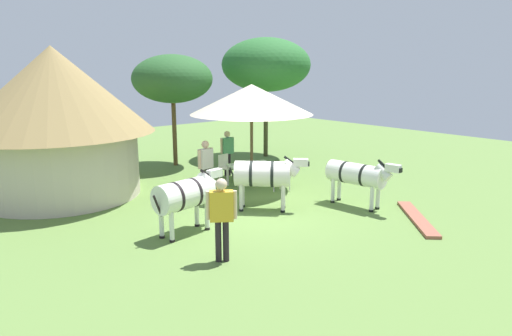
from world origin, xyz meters
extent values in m
plane|color=#5C7D3C|center=(0.00, 0.00, 0.00)|extent=(36.00, 36.00, 0.00)
cylinder|color=beige|center=(-3.63, 5.06, 0.98)|extent=(4.62, 4.62, 1.96)
cone|color=olive|center=(-3.63, 5.06, 3.23)|extent=(5.74, 5.74, 2.55)
cylinder|color=brown|center=(1.54, 2.16, 1.20)|extent=(0.10, 0.10, 2.40)
cone|color=beige|center=(1.54, 2.16, 2.88)|extent=(3.97, 3.97, 0.96)
cube|color=silver|center=(1.54, 2.16, 0.72)|extent=(1.62, 1.24, 0.04)
cylinder|color=silver|center=(0.96, 2.71, 0.35)|extent=(0.06, 0.06, 0.70)
cylinder|color=silver|center=(2.28, 2.45, 0.35)|extent=(0.06, 0.06, 0.70)
cylinder|color=silver|center=(0.80, 1.87, 0.35)|extent=(0.06, 0.06, 0.70)
cylinder|color=silver|center=(2.12, 1.61, 0.35)|extent=(0.06, 0.06, 0.70)
cube|color=white|center=(1.83, 1.01, 0.45)|extent=(0.53, 0.52, 0.04)
cube|color=white|center=(1.88, 0.83, 0.68)|extent=(0.44, 0.15, 0.45)
cylinder|color=white|center=(1.61, 1.14, 0.23)|extent=(0.04, 0.04, 0.45)
cylinder|color=white|center=(1.97, 1.24, 0.23)|extent=(0.04, 0.04, 0.45)
cylinder|color=white|center=(1.70, 0.79, 0.23)|extent=(0.04, 0.04, 0.45)
cylinder|color=white|center=(2.06, 0.89, 0.23)|extent=(0.04, 0.04, 0.45)
cube|color=white|center=(1.40, 3.33, 0.45)|extent=(0.49, 0.47, 0.04)
cube|color=white|center=(1.37, 3.52, 0.68)|extent=(0.44, 0.09, 0.45)
cylinder|color=white|center=(1.61, 3.18, 0.23)|extent=(0.04, 0.04, 0.45)
cylinder|color=white|center=(1.23, 3.13, 0.23)|extent=(0.04, 0.04, 0.45)
cylinder|color=white|center=(1.56, 3.53, 0.23)|extent=(0.04, 0.04, 0.45)
cylinder|color=white|center=(1.19, 3.49, 0.23)|extent=(0.04, 0.04, 0.45)
cylinder|color=black|center=(1.74, 3.87, 0.41)|extent=(0.12, 0.12, 0.82)
cylinder|color=black|center=(1.88, 3.86, 0.41)|extent=(0.12, 0.12, 0.82)
cube|color=#478F60|center=(1.81, 3.86, 1.11)|extent=(0.45, 0.21, 0.58)
cylinder|color=beige|center=(1.56, 3.87, 1.13)|extent=(0.09, 0.09, 0.55)
cylinder|color=beige|center=(2.06, 3.86, 1.13)|extent=(0.09, 0.09, 0.55)
sphere|color=beige|center=(1.81, 3.86, 1.53)|extent=(0.22, 0.22, 0.22)
cylinder|color=#262521|center=(-0.16, 2.24, 0.43)|extent=(0.12, 0.12, 0.86)
cylinder|color=#262521|center=(-0.31, 2.21, 0.43)|extent=(0.12, 0.12, 0.86)
cube|color=silver|center=(-0.24, 2.22, 1.16)|extent=(0.49, 0.30, 0.61)
cylinder|color=#DCAD91|center=(0.02, 2.27, 1.18)|extent=(0.09, 0.09, 0.57)
cylinder|color=#DCAD91|center=(-0.49, 2.17, 1.18)|extent=(0.09, 0.09, 0.57)
sphere|color=#DCAD91|center=(-0.24, 2.22, 1.60)|extent=(0.23, 0.23, 0.23)
cylinder|color=black|center=(-2.84, -2.05, 0.44)|extent=(0.13, 0.13, 0.87)
cylinder|color=black|center=(-2.71, -2.14, 0.44)|extent=(0.13, 0.13, 0.87)
cube|color=gold|center=(-2.78, -2.09, 1.18)|extent=(0.51, 0.45, 0.62)
cylinder|color=beige|center=(-3.00, -1.94, 1.20)|extent=(0.09, 0.09, 0.58)
cylinder|color=beige|center=(-2.56, -2.25, 1.20)|extent=(0.09, 0.09, 0.58)
sphere|color=beige|center=(-2.78, -2.09, 1.63)|extent=(0.24, 0.24, 0.24)
cylinder|color=silver|center=(0.13, 0.00, 1.02)|extent=(1.56, 1.57, 0.70)
cylinder|color=black|center=(-0.08, 0.21, 1.02)|extent=(0.56, 0.56, 0.72)
cylinder|color=black|center=(0.32, -0.20, 1.02)|extent=(0.56, 0.56, 0.72)
cylinder|color=silver|center=(0.67, -0.54, 1.20)|extent=(0.61, 0.61, 0.52)
cube|color=silver|center=(0.86, -0.74, 1.36)|extent=(0.41, 0.41, 0.20)
cube|color=black|center=(0.99, -0.87, 1.33)|extent=(0.17, 0.17, 0.12)
cube|color=black|center=(0.67, -0.54, 1.40)|extent=(0.29, 0.29, 0.28)
cylinder|color=silver|center=(0.67, -0.28, 0.38)|extent=(0.11, 0.11, 0.76)
cylinder|color=black|center=(0.67, -0.28, 0.03)|extent=(0.13, 0.13, 0.06)
cylinder|color=silver|center=(0.40, -0.55, 0.38)|extent=(0.11, 0.11, 0.76)
cylinder|color=black|center=(0.40, -0.55, 0.03)|extent=(0.13, 0.13, 0.06)
cylinder|color=silver|center=(-0.14, 0.54, 0.38)|extent=(0.11, 0.11, 0.76)
cylinder|color=black|center=(-0.14, 0.54, 0.03)|extent=(0.13, 0.13, 0.06)
cylinder|color=silver|center=(-0.41, 0.27, 0.38)|extent=(0.11, 0.11, 0.76)
cylinder|color=black|center=(-0.41, 0.27, 0.03)|extent=(0.13, 0.13, 0.06)
cylinder|color=black|center=(-0.44, 0.57, 0.92)|extent=(0.20, 0.20, 0.53)
cylinder|color=silver|center=(-2.53, -0.25, 0.97)|extent=(1.51, 0.88, 0.69)
cylinder|color=black|center=(-2.81, -0.29, 0.97)|extent=(0.18, 0.71, 0.70)
cylinder|color=black|center=(-2.27, -0.21, 0.97)|extent=(0.18, 0.71, 0.70)
cylinder|color=silver|center=(-1.82, -0.14, 1.15)|extent=(0.58, 0.38, 0.51)
cube|color=silver|center=(-1.55, -0.10, 1.31)|extent=(0.42, 0.24, 0.20)
cube|color=black|center=(-1.37, -0.08, 1.28)|extent=(0.14, 0.14, 0.12)
cube|color=black|center=(-1.82, -0.14, 1.35)|extent=(0.37, 0.09, 0.28)
cylinder|color=silver|center=(-2.02, 0.02, 0.36)|extent=(0.11, 0.11, 0.71)
cylinder|color=black|center=(-2.02, 0.02, 0.03)|extent=(0.13, 0.13, 0.06)
cylinder|color=silver|center=(-1.96, -0.36, 0.36)|extent=(0.11, 0.11, 0.71)
cylinder|color=black|center=(-1.96, -0.36, 0.03)|extent=(0.13, 0.13, 0.06)
cylinder|color=silver|center=(-3.09, -0.14, 0.36)|extent=(0.11, 0.11, 0.71)
cylinder|color=black|center=(-3.09, -0.14, 0.03)|extent=(0.13, 0.13, 0.06)
cylinder|color=silver|center=(-3.03, -0.51, 0.36)|extent=(0.11, 0.11, 0.71)
cylinder|color=black|center=(-3.03, -0.51, 0.03)|extent=(0.13, 0.13, 0.06)
cylinder|color=black|center=(-3.28, -0.35, 0.87)|extent=(0.24, 0.08, 0.53)
cylinder|color=silver|center=(2.38, -1.44, 0.94)|extent=(0.78, 1.73, 0.60)
cylinder|color=black|center=(2.35, -1.11, 0.94)|extent=(0.62, 0.15, 0.62)
cylinder|color=black|center=(2.42, -1.74, 0.94)|extent=(0.62, 0.15, 0.62)
cylinder|color=silver|center=(2.48, -2.27, 1.12)|extent=(0.33, 0.55, 0.48)
cube|color=silver|center=(2.51, -2.55, 1.28)|extent=(0.22, 0.42, 0.20)
cube|color=black|center=(2.53, -2.73, 1.25)|extent=(0.13, 0.13, 0.12)
cube|color=black|center=(2.48, -2.27, 1.32)|extent=(0.08, 0.37, 0.28)
cylinder|color=silver|center=(2.62, -2.05, 0.36)|extent=(0.11, 0.11, 0.71)
cylinder|color=black|center=(2.62, -2.05, 0.03)|extent=(0.13, 0.13, 0.06)
cylinder|color=silver|center=(2.29, -2.09, 0.36)|extent=(0.11, 0.11, 0.71)
cylinder|color=black|center=(2.29, -2.09, 0.03)|extent=(0.13, 0.13, 0.06)
cylinder|color=silver|center=(2.48, -0.79, 0.36)|extent=(0.11, 0.11, 0.71)
cylinder|color=black|center=(2.48, -0.79, 0.03)|extent=(0.13, 0.13, 0.06)
cylinder|color=silver|center=(2.15, -0.83, 0.36)|extent=(0.11, 0.11, 0.71)
cylinder|color=black|center=(2.15, -0.83, 0.03)|extent=(0.13, 0.13, 0.06)
cylinder|color=black|center=(2.28, -0.56, 0.84)|extent=(0.08, 0.24, 0.53)
cylinder|color=#414124|center=(5.33, 5.76, 1.46)|extent=(0.19, 0.19, 2.92)
ellipsoid|color=#27642B|center=(5.33, 5.76, 3.96)|extent=(3.79, 3.79, 2.27)
cylinder|color=brown|center=(1.30, 6.69, 1.29)|extent=(0.17, 0.17, 2.57)
ellipsoid|color=#275627|center=(1.30, 6.69, 3.43)|extent=(3.12, 3.12, 1.87)
cube|color=#945340|center=(2.64, -3.28, 0.04)|extent=(2.19, 2.27, 0.08)
camera|label=1|loc=(-7.95, -9.28, 3.93)|focal=32.28mm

